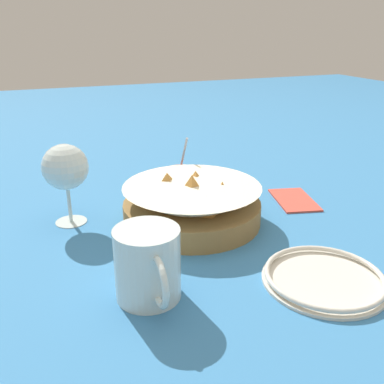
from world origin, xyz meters
name	(u,v)px	position (x,y,z in m)	size (l,w,h in m)	color
ground_plane	(191,214)	(0.00, 0.00, 0.00)	(4.00, 4.00, 0.00)	teal
food_basket	(192,205)	(0.03, -0.01, 0.03)	(0.27, 0.27, 0.10)	olive
sauce_cup	(181,176)	(-0.16, 0.04, 0.02)	(0.08, 0.07, 0.13)	#B7B7BC
wine_glass	(65,169)	(-0.05, -0.23, 0.11)	(0.09, 0.09, 0.16)	silver
beer_mug	(148,267)	(0.24, -0.16, 0.05)	(0.13, 0.09, 0.10)	silver
side_plate	(324,278)	(0.30, 0.10, 0.01)	(0.19, 0.19, 0.01)	silver
napkin	(294,199)	(0.02, 0.24, 0.00)	(0.15, 0.11, 0.01)	#DB4C3D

